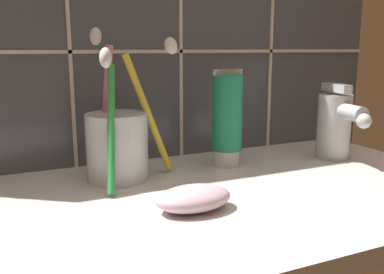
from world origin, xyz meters
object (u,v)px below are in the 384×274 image
(toothpaste_tube, at_px, (227,119))
(soap_bar, at_px, (194,198))
(toothbrush_cup, at_px, (118,142))
(sink_faucet, at_px, (336,123))

(toothpaste_tube, xyz_separation_m, soap_bar, (-0.12, -0.14, -0.05))
(toothbrush_cup, xyz_separation_m, sink_faucet, (0.33, -0.03, 0.01))
(toothbrush_cup, bearing_deg, sink_faucet, -6.04)
(soap_bar, bearing_deg, toothbrush_cup, 106.79)
(toothpaste_tube, height_order, sink_faucet, toothpaste_tube)
(toothbrush_cup, height_order, sink_faucet, toothbrush_cup)
(soap_bar, bearing_deg, sink_faucet, 19.84)
(toothbrush_cup, bearing_deg, soap_bar, -73.21)
(toothpaste_tube, bearing_deg, toothbrush_cup, -179.79)
(toothpaste_tube, bearing_deg, sink_faucet, -11.77)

